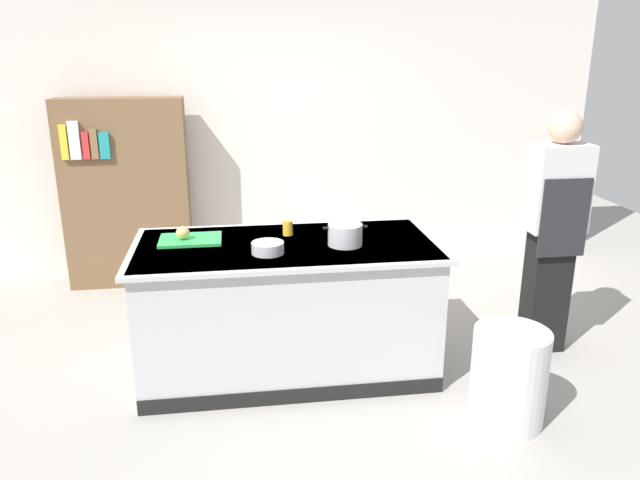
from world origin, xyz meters
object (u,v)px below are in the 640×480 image
trash_bin (508,377)px  mixing_bowl (268,248)px  juice_cup (288,228)px  stock_pot (345,235)px  person_chef (553,228)px  bookshelf (126,194)px  onion (183,233)px

trash_bin → mixing_bowl: bearing=154.9°
juice_cup → trash_bin: 1.68m
mixing_bowl → stock_pot: bearing=10.7°
stock_pot → trash_bin: (0.84, -0.72, -0.68)m
stock_pot → person_chef: (1.49, 0.12, -0.06)m
person_chef → bookshelf: person_chef is taller
stock_pot → bookshelf: size_ratio=0.17×
mixing_bowl → bookshelf: size_ratio=0.12×
stock_pot → juice_cup: (-0.34, 0.27, -0.02)m
stock_pot → trash_bin: bearing=-40.7°
onion → trash_bin: 2.20m
stock_pot → trash_bin: stock_pot is taller
onion → mixing_bowl: (0.53, -0.30, -0.03)m
juice_cup → person_chef: size_ratio=0.06×
trash_bin → bookshelf: size_ratio=0.34×
onion → trash_bin: size_ratio=0.15×
trash_bin → person_chef: 1.23m
bookshelf → juice_cup: bearing=-50.9°
stock_pot → mixing_bowl: (-0.50, -0.09, -0.03)m
trash_bin → stock_pot: bearing=139.3°
onion → mixing_bowl: onion is taller
onion → juice_cup: (0.69, 0.06, -0.01)m
mixing_bowl → juice_cup: (0.16, 0.36, 0.01)m
juice_cup → bookshelf: (-1.31, 1.61, -0.10)m
trash_bin → bookshelf: bookshelf is taller
juice_cup → stock_pot: bearing=-37.9°
stock_pot → onion: bearing=168.8°
mixing_bowl → trash_bin: (1.34, -0.63, -0.65)m
juice_cup → bookshelf: bookshelf is taller
trash_bin → bookshelf: 3.65m
mixing_bowl → person_chef: bearing=6.0°
juice_cup → bookshelf: bearing=129.1°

